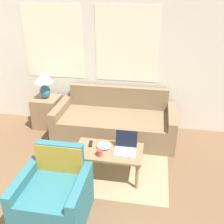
{
  "coord_description": "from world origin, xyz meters",
  "views": [
    {
      "loc": [
        1.13,
        -0.43,
        2.45
      ],
      "look_at": [
        0.52,
        3.07,
        0.75
      ],
      "focal_mm": 42.0,
      "sensor_mm": 36.0,
      "label": 1
    }
  ],
  "objects": [
    {
      "name": "armchair",
      "position": [
        0.09,
        1.71,
        0.27
      ],
      "size": [
        0.76,
        0.74,
        0.83
      ],
      "color": "#2D6B75",
      "rests_on": "ground_plane"
    },
    {
      "name": "cup_navy",
      "position": [
        0.47,
        2.4,
        0.46
      ],
      "size": [
        0.08,
        0.08,
        0.09
      ],
      "color": "#B23D38",
      "rests_on": "coffee_table"
    },
    {
      "name": "wall_back",
      "position": [
        -0.0,
        4.16,
        1.31
      ],
      "size": [
        6.36,
        0.06,
        2.6
      ],
      "color": "silver",
      "rests_on": "ground_plane"
    },
    {
      "name": "coffee_table",
      "position": [
        0.56,
        2.54,
        0.37
      ],
      "size": [
        0.94,
        0.52,
        0.42
      ],
      "color": "#8E704C",
      "rests_on": "ground_plane"
    },
    {
      "name": "snack_bowl",
      "position": [
        0.49,
        2.59,
        0.45
      ],
      "size": [
        0.2,
        0.2,
        0.06
      ],
      "color": "white",
      "rests_on": "coffee_table"
    },
    {
      "name": "tv_remote",
      "position": [
        0.29,
        2.64,
        0.43
      ],
      "size": [
        0.07,
        0.15,
        0.02
      ],
      "color": "black",
      "rests_on": "coffee_table"
    },
    {
      "name": "couch",
      "position": [
        0.48,
        3.67,
        0.25
      ],
      "size": [
        2.09,
        0.94,
        0.82
      ],
      "color": "#846B4C",
      "rests_on": "ground_plane"
    },
    {
      "name": "rug",
      "position": [
        0.56,
        3.07,
        0.0
      ],
      "size": [
        1.7,
        2.07,
        0.01
      ],
      "color": "#9E8966",
      "rests_on": "ground_plane"
    },
    {
      "name": "table_lamp",
      "position": [
        -0.87,
        3.82,
        0.9
      ],
      "size": [
        0.35,
        0.35,
        0.5
      ],
      "color": "teal",
      "rests_on": "side_table"
    },
    {
      "name": "side_table",
      "position": [
        -0.87,
        3.82,
        0.29
      ],
      "size": [
        0.47,
        0.47,
        0.58
      ],
      "color": "#937551",
      "rests_on": "ground_plane"
    },
    {
      "name": "laptop",
      "position": [
        0.79,
        2.58,
        0.48
      ],
      "size": [
        0.3,
        0.3,
        0.24
      ],
      "color": "#B7B7BC",
      "rests_on": "coffee_table"
    }
  ]
}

